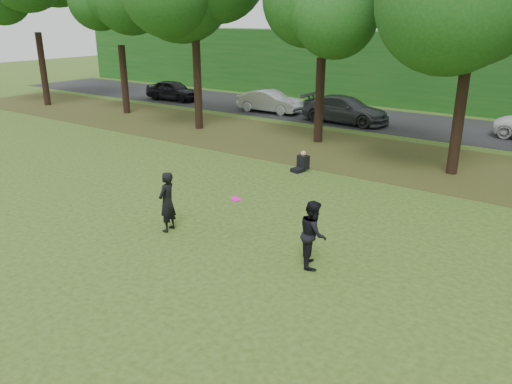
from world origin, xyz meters
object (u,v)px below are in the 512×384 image
(player_right, at_px, (313,234))
(seated_person, at_px, (302,163))
(frisbee, at_px, (236,199))
(player_left, at_px, (167,202))

(player_right, bearing_deg, seated_person, -0.18)
(frisbee, bearing_deg, player_right, 7.96)
(player_right, relative_size, frisbee, 6.32)
(seated_person, bearing_deg, frisbee, -61.31)
(frisbee, xyz_separation_m, seated_person, (-2.19, 7.23, -1.10))
(frisbee, bearing_deg, seated_person, 106.81)
(player_right, bearing_deg, player_left, 64.64)
(player_right, bearing_deg, frisbee, 65.42)
(player_left, relative_size, player_right, 1.04)
(frisbee, height_order, seated_person, frisbee)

